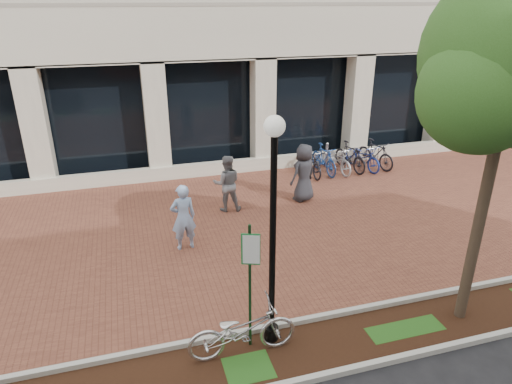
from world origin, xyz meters
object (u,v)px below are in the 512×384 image
object	(u,v)px
parking_sign	(250,273)
pedestrian_right	(304,173)
lamppost	(273,225)
locked_bicycle	(242,330)
pedestrian_mid	(227,183)
bike_rack_cluster	(343,158)
pedestrian_left	(183,217)
bollard	(327,155)

from	to	relation	value
parking_sign	pedestrian_right	world-z (taller)	parking_sign
lamppost	locked_bicycle	world-z (taller)	lamppost
pedestrian_mid	pedestrian_right	distance (m)	2.57
parking_sign	lamppost	world-z (taller)	lamppost
locked_bicycle	bike_rack_cluster	size ratio (longest dim) A/B	0.57
pedestrian_left	bollard	size ratio (longest dim) A/B	1.76
locked_bicycle	bike_rack_cluster	distance (m)	10.52
lamppost	pedestrian_mid	distance (m)	6.29
locked_bicycle	pedestrian_left	xyz separation A→B (m)	(-0.46, 4.25, 0.37)
pedestrian_mid	bike_rack_cluster	world-z (taller)	pedestrian_mid
pedestrian_left	pedestrian_right	world-z (taller)	pedestrian_right
lamppost	pedestrian_right	bearing A→B (deg)	63.00
pedestrian_right	bollard	world-z (taller)	pedestrian_right
locked_bicycle	pedestrian_mid	distance (m)	6.40
lamppost	bike_rack_cluster	xyz separation A→B (m)	(5.61, 8.24, -2.00)
lamppost	locked_bicycle	bearing A→B (deg)	-160.65
pedestrian_right	bollard	size ratio (longest dim) A/B	1.85
locked_bicycle	bollard	world-z (taller)	locked_bicycle
pedestrian_right	lamppost	bearing A→B (deg)	40.33
locked_bicycle	bollard	bearing A→B (deg)	-32.28
bike_rack_cluster	pedestrian_right	bearing A→B (deg)	-147.14
pedestrian_left	pedestrian_right	distance (m)	4.69
pedestrian_right	pedestrian_left	bearing A→B (deg)	3.45
locked_bicycle	lamppost	bearing A→B (deg)	-70.09
locked_bicycle	bike_rack_cluster	bearing A→B (deg)	-35.88
pedestrian_mid	locked_bicycle	bearing A→B (deg)	88.70
bike_rack_cluster	pedestrian_left	bearing A→B (deg)	-155.68
pedestrian_right	bike_rack_cluster	xyz separation A→B (m)	(2.51, 2.15, -0.43)
pedestrian_left	pedestrian_mid	xyz separation A→B (m)	(1.64, 2.03, -0.01)
lamppost	pedestrian_left	bearing A→B (deg)	105.32
locked_bicycle	pedestrian_mid	world-z (taller)	pedestrian_mid
pedestrian_right	locked_bicycle	bearing A→B (deg)	36.67
pedestrian_left	bike_rack_cluster	size ratio (longest dim) A/B	0.50
locked_bicycle	pedestrian_left	bearing A→B (deg)	6.76
pedestrian_right	bike_rack_cluster	world-z (taller)	pedestrian_right
pedestrian_mid	parking_sign	bearing A→B (deg)	90.28
pedestrian_left	pedestrian_mid	size ratio (longest dim) A/B	1.02
lamppost	pedestrian_right	distance (m)	7.01
pedestrian_right	pedestrian_mid	bearing A→B (deg)	-21.85
parking_sign	bollard	bearing A→B (deg)	77.54
parking_sign	locked_bicycle	distance (m)	1.13
parking_sign	lamppost	xyz separation A→B (m)	(0.44, 0.06, 0.88)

